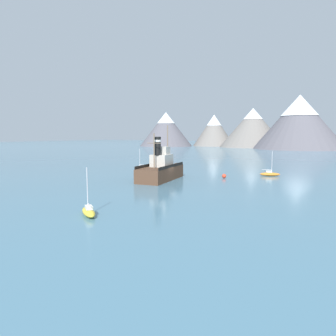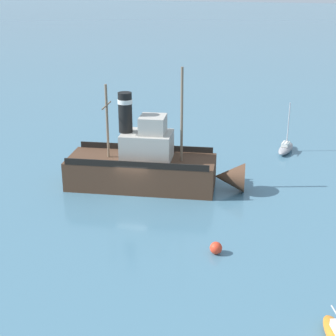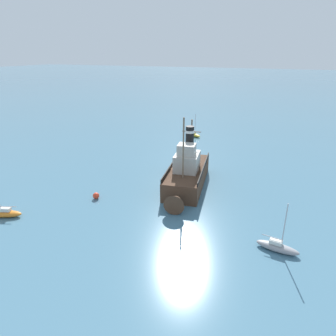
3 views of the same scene
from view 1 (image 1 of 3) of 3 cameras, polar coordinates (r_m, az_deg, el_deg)
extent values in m
plane|color=#477289|center=(53.39, 0.22, -2.42)|extent=(600.00, 600.00, 0.00)
cone|color=#56545B|center=(212.28, -0.40, 7.38)|extent=(36.83, 36.83, 23.52)
cone|color=white|center=(212.56, -0.40, 9.52)|extent=(12.70, 12.70, 7.72)
cone|color=slate|center=(216.52, 8.74, 7.08)|extent=(29.35, 29.35, 21.97)
cone|color=white|center=(216.74, 8.77, 8.99)|extent=(10.67, 10.67, 7.60)
cone|color=slate|center=(203.62, 15.82, 7.39)|extent=(42.20, 42.20, 24.99)
cone|color=white|center=(204.01, 15.90, 9.90)|extent=(12.69, 12.69, 7.16)
cone|color=#56545B|center=(186.45, 23.68, 8.02)|extent=(49.89, 49.89, 30.32)
cone|color=white|center=(187.02, 23.81, 10.86)|extent=(20.47, 20.47, 11.85)
cube|color=#4C3323|center=(54.12, -1.43, -1.02)|extent=(6.20, 12.54, 2.40)
cone|color=#4C3323|center=(60.72, 1.33, -0.21)|extent=(2.69, 2.73, 2.35)
cube|color=#B2ADA3|center=(54.33, -1.22, 1.45)|extent=(3.58, 4.42, 2.20)
cube|color=#B2ADA3|center=(54.66, -1.01, 3.37)|extent=(2.48, 2.32, 1.40)
cylinder|color=black|center=(52.61, -1.97, 4.23)|extent=(1.10, 1.10, 3.20)
cylinder|color=silver|center=(52.58, -1.98, 5.20)|extent=(1.16, 1.16, 0.35)
cylinder|color=#75604C|center=(56.74, -0.09, 4.34)|extent=(0.20, 0.20, 7.50)
cylinder|color=#75604C|center=(51.29, -2.67, 3.27)|extent=(0.20, 0.20, 6.00)
cylinder|color=#75604C|center=(51.23, -2.67, 4.75)|extent=(2.59, 0.52, 0.12)
cube|color=black|center=(54.86, -3.49, 0.59)|extent=(1.88, 11.28, 0.50)
cube|color=black|center=(53.12, 0.69, 0.41)|extent=(1.88, 11.28, 0.50)
ellipsoid|color=gray|center=(69.85, -5.21, -0.07)|extent=(3.92, 1.64, 0.70)
cube|color=silver|center=(69.65, -5.10, 0.35)|extent=(1.18, 0.79, 0.36)
cylinder|color=#B7B7BC|center=(69.83, -5.41, 1.95)|extent=(0.10, 0.10, 4.20)
cylinder|color=#B7B7BC|center=(69.33, -4.87, 0.64)|extent=(1.79, 0.34, 0.08)
ellipsoid|color=orange|center=(62.70, 18.84, -1.13)|extent=(3.94, 2.37, 0.70)
cube|color=silver|center=(62.61, 18.68, -0.64)|extent=(1.25, 0.99, 0.36)
cylinder|color=#B7B7BC|center=(62.48, 19.19, 1.10)|extent=(0.10, 0.10, 4.20)
cylinder|color=#B7B7BC|center=(62.51, 18.33, -0.30)|extent=(1.71, 0.71, 0.08)
ellipsoid|color=gold|center=(31.79, -14.89, -8.11)|extent=(3.78, 3.01, 0.70)
cube|color=silver|center=(31.47, -14.85, -7.27)|extent=(1.27, 1.14, 0.36)
cylinder|color=#B7B7BC|center=(31.56, -15.11, -3.67)|extent=(0.10, 0.10, 4.20)
cylinder|color=#B7B7BC|center=(31.00, -14.73, -6.77)|extent=(1.55, 1.06, 0.08)
sphere|color=red|center=(57.52, 10.63, -1.50)|extent=(0.79, 0.79, 0.79)
camera|label=2|loc=(59.92, 39.69, 12.88)|focal=55.00mm
camera|label=3|loc=(90.61, 4.52, 11.95)|focal=32.00mm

